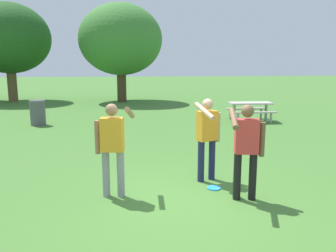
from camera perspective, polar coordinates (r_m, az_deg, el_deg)
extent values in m
plane|color=#447530|center=(5.96, 3.35, -12.30)|extent=(120.00, 120.00, 0.00)
cylinder|color=black|center=(6.01, 14.01, -8.24)|extent=(0.13, 0.13, 0.82)
cylinder|color=black|center=(5.96, 11.53, -8.27)|extent=(0.13, 0.13, 0.82)
cube|color=#D83838|center=(5.80, 13.05, -1.69)|extent=(0.41, 0.28, 0.58)
sphere|color=brown|center=(5.73, 13.22, 2.47)|extent=(0.21, 0.21, 0.21)
cylinder|color=brown|center=(5.86, 15.54, -2.18)|extent=(0.09, 0.09, 0.58)
cylinder|color=brown|center=(5.44, 10.96, 1.25)|extent=(0.19, 0.58, 0.28)
cylinder|color=gray|center=(6.08, -10.36, -7.88)|extent=(0.13, 0.13, 0.82)
cylinder|color=gray|center=(6.02, -7.93, -7.98)|extent=(0.13, 0.13, 0.82)
cube|color=orange|center=(5.87, -9.34, -1.42)|extent=(0.41, 0.28, 0.58)
sphere|color=#9E7051|center=(5.80, -9.47, 2.69)|extent=(0.21, 0.21, 0.21)
cylinder|color=#9E7051|center=(5.94, -11.78, -1.85)|extent=(0.09, 0.09, 0.58)
cylinder|color=#9E7051|center=(6.02, -6.45, 2.24)|extent=(0.19, 0.58, 0.28)
cylinder|color=#1E234C|center=(6.89, 7.37, -5.61)|extent=(0.13, 0.13, 0.82)
cylinder|color=#1E234C|center=(6.74, 5.56, -5.92)|extent=(0.13, 0.13, 0.82)
cube|color=orange|center=(6.66, 6.59, 0.04)|extent=(0.43, 0.34, 0.58)
sphere|color=tan|center=(6.59, 6.67, 3.67)|extent=(0.21, 0.21, 0.21)
cylinder|color=tan|center=(6.82, 8.38, -0.19)|extent=(0.09, 0.09, 0.58)
cylinder|color=tan|center=(6.24, 6.12, 2.53)|extent=(0.29, 0.57, 0.28)
cylinder|color=#2D9EDB|center=(6.51, 7.71, -10.25)|extent=(0.26, 0.26, 0.03)
cube|color=#B2ADA3|center=(14.21, 13.67, 3.76)|extent=(1.73, 0.84, 0.06)
cube|color=#A49F96|center=(13.70, 14.35, 2.23)|extent=(1.71, 0.34, 0.05)
cube|color=#A49F96|center=(14.79, 12.95, 2.87)|extent=(1.71, 0.34, 0.05)
cylinder|color=#A49F96|center=(14.07, 11.03, 2.22)|extent=(0.11, 0.11, 0.71)
cylinder|color=#A49F96|center=(13.54, 11.64, 1.25)|extent=(0.09, 0.09, 0.41)
cylinder|color=#A49F96|center=(14.64, 10.43, 1.97)|extent=(0.09, 0.09, 0.41)
cylinder|color=#A49F96|center=(14.47, 16.11, 2.22)|extent=(0.11, 0.11, 0.71)
cylinder|color=#A49F96|center=(13.95, 16.89, 1.28)|extent=(0.09, 0.09, 0.41)
cylinder|color=#A49F96|center=(15.03, 15.33, 1.98)|extent=(0.09, 0.09, 0.41)
cylinder|color=#515156|center=(13.84, -21.01, 1.99)|extent=(0.56, 0.56, 0.90)
cylinder|color=slate|center=(13.78, -21.14, 3.96)|extent=(0.59, 0.59, 0.06)
cylinder|color=brown|center=(23.29, -24.70, 6.80)|extent=(0.56, 0.56, 2.48)
ellipsoid|color=#21511E|center=(23.32, -25.19, 13.19)|extent=(4.97, 4.97, 4.22)
cylinder|color=#4C3823|center=(21.29, -7.79, 7.26)|extent=(0.56, 0.56, 2.38)
ellipsoid|color=#3D7A33|center=(21.32, -7.96, 14.18)|extent=(5.02, 5.02, 4.27)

